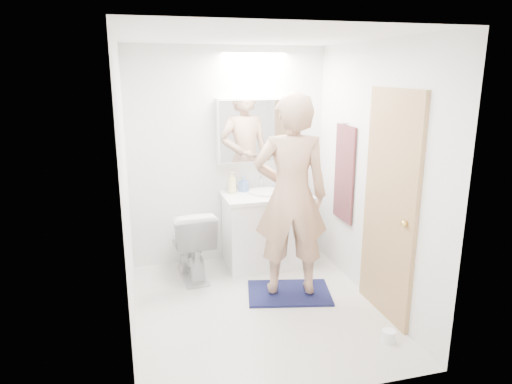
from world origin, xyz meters
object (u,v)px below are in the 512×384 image
object	(u,v)px
person	(291,196)
soap_bottle_a	(232,182)
soap_bottle_b	(244,184)
toilet_paper_roll	(388,336)
toothbrush_cup	(285,185)
toilet	(191,243)
vanity_cabinet	(266,231)
medicine_cabinet	(256,130)

from	to	relation	value
person	soap_bottle_a	bearing A→B (deg)	-55.83
soap_bottle_a	soap_bottle_b	world-z (taller)	soap_bottle_a
soap_bottle_a	soap_bottle_b	distance (m)	0.15
soap_bottle_a	soap_bottle_b	bearing A→B (deg)	12.21
toilet_paper_roll	toothbrush_cup	bearing A→B (deg)	97.70
toilet	toilet_paper_roll	distance (m)	2.18
toilet	soap_bottle_b	size ratio (longest dim) A/B	4.31
soap_bottle_a	toothbrush_cup	world-z (taller)	soap_bottle_a
toilet	toilet_paper_roll	size ratio (longest dim) A/B	6.93
soap_bottle_b	toilet_paper_roll	bearing A→B (deg)	-69.30
toilet	toilet_paper_roll	bearing A→B (deg)	125.98
soap_bottle_b	toothbrush_cup	xyz separation A→B (m)	(0.47, -0.02, -0.04)
vanity_cabinet	soap_bottle_b	size ratio (longest dim) A/B	5.09
person	toothbrush_cup	xyz separation A→B (m)	(0.25, 0.93, -0.14)
person	toilet_paper_roll	size ratio (longest dim) A/B	17.36
medicine_cabinet	toothbrush_cup	world-z (taller)	medicine_cabinet
person	medicine_cabinet	bearing A→B (deg)	-73.10
vanity_cabinet	toothbrush_cup	size ratio (longest dim) A/B	9.07
soap_bottle_b	toilet	bearing A→B (deg)	-155.45
person	toilet	bearing A→B (deg)	-24.39
toothbrush_cup	toilet_paper_roll	size ratio (longest dim) A/B	0.90
person	toilet_paper_roll	distance (m)	1.47
toothbrush_cup	medicine_cabinet	bearing A→B (deg)	171.19
medicine_cabinet	toothbrush_cup	distance (m)	0.71
vanity_cabinet	toilet	xyz separation A→B (m)	(-0.86, -0.11, -0.01)
soap_bottle_b	vanity_cabinet	bearing A→B (deg)	-40.24
vanity_cabinet	person	size ratio (longest dim) A/B	0.47
vanity_cabinet	toothbrush_cup	distance (m)	0.57
person	soap_bottle_a	xyz separation A→B (m)	(-0.36, 0.92, -0.06)
vanity_cabinet	medicine_cabinet	size ratio (longest dim) A/B	1.02
vanity_cabinet	toilet_paper_roll	size ratio (longest dim) A/B	8.18
vanity_cabinet	toilet	bearing A→B (deg)	-172.37
soap_bottle_a	toilet_paper_roll	world-z (taller)	soap_bottle_a
soap_bottle_b	toilet_paper_roll	world-z (taller)	soap_bottle_b
medicine_cabinet	soap_bottle_a	bearing A→B (deg)	-168.35
soap_bottle_b	soap_bottle_a	bearing A→B (deg)	-167.79
soap_bottle_b	toothbrush_cup	size ratio (longest dim) A/B	1.78
person	toilet_paper_roll	world-z (taller)	person
vanity_cabinet	soap_bottle_a	xyz separation A→B (m)	(-0.35, 0.15, 0.55)
person	soap_bottle_b	size ratio (longest dim) A/B	10.80
vanity_cabinet	soap_bottle_a	bearing A→B (deg)	156.88
toilet	soap_bottle_a	xyz separation A→B (m)	(0.51, 0.27, 0.56)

